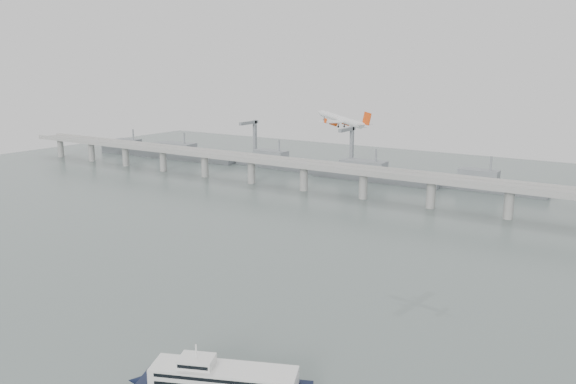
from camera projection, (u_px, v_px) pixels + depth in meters
The scene contains 5 objects.
ground at pixel (213, 304), 225.25m from camera, with size 900.00×900.00×0.00m, color slate.
bridge at pixel (402, 179), 385.43m from camera, with size 800.00×22.00×23.90m.
distant_fleet at pixel (271, 162), 523.28m from camera, with size 453.00×60.90×40.00m.
ferry at pixel (224, 383), 161.75m from camera, with size 78.67×39.68×15.70m.
airliner at pixel (343, 120), 261.10m from camera, with size 32.09×29.37×8.42m.
Camera 1 is at (139.72, -159.35, 93.66)m, focal length 35.00 mm.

